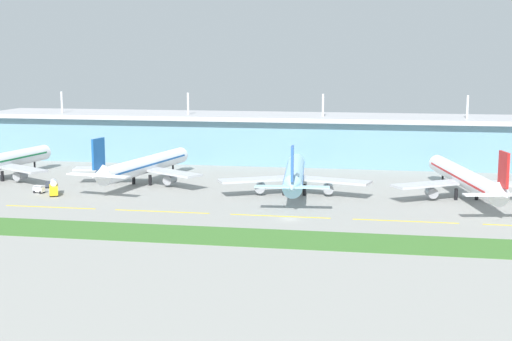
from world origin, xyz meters
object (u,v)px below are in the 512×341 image
(airliner_far_middle, at_px, (465,178))
(airliner_center, at_px, (294,175))
(fuel_truck, at_px, (54,188))
(airliner_near_middle, at_px, (144,166))
(baggage_cart, at_px, (39,189))
(pushback_tug, at_px, (49,184))

(airliner_far_middle, bearing_deg, airliner_center, -177.54)
(airliner_far_middle, xyz_separation_m, fuel_truck, (-128.27, -16.87, -4.20))
(airliner_near_middle, bearing_deg, baggage_cart, -141.69)
(airliner_center, bearing_deg, airliner_near_middle, 169.74)
(fuel_truck, bearing_deg, airliner_center, 10.97)
(pushback_tug, bearing_deg, airliner_near_middle, 21.88)
(airliner_near_middle, height_order, airliner_far_middle, same)
(airliner_center, distance_m, baggage_cart, 82.63)
(baggage_cart, bearing_deg, airliner_center, 8.60)
(airliner_center, xyz_separation_m, fuel_truck, (-75.34, -14.60, -4.19))
(fuel_truck, height_order, baggage_cart, fuel_truck)
(airliner_center, bearing_deg, fuel_truck, -169.03)
(baggage_cart, bearing_deg, pushback_tug, 97.93)
(airliner_far_middle, height_order, pushback_tug, airliner_far_middle)
(airliner_near_middle, height_order, fuel_truck, airliner_near_middle)
(airliner_far_middle, distance_m, pushback_tug, 136.08)
(airliner_near_middle, xyz_separation_m, airliner_far_middle, (106.58, -7.44, 0.01))
(airliner_center, height_order, baggage_cart, airliner_center)
(airliner_far_middle, relative_size, fuel_truck, 9.38)
(airliner_center, distance_m, pushback_tug, 83.17)
(airliner_far_middle, xyz_separation_m, baggage_cart, (-134.48, -14.61, -5.19))
(fuel_truck, bearing_deg, pushback_tug, 121.34)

